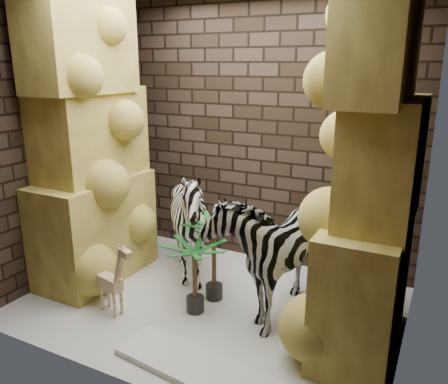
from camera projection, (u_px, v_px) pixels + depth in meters
The scene contains 13 objects.
floor at pixel (209, 304), 4.37m from camera, with size 3.50×3.50×0.00m, color beige.
wall_back at pixel (262, 134), 5.03m from camera, with size 3.50×3.50×0.00m, color black.
wall_front at pixel (114, 186), 2.89m from camera, with size 3.50×3.50×0.00m, color black.
wall_left at pixel (63, 138), 4.72m from camera, with size 3.00×3.00×0.00m, color black.
wall_right at pixel (422, 174), 3.19m from camera, with size 3.00×3.00×0.00m, color black.
rock_pillar_left at pixel (88, 141), 4.57m from camera, with size 0.68×1.30×3.00m, color #DCCD5D, non-canonical shape.
rock_pillar_right at pixel (374, 169), 3.34m from camera, with size 0.58×1.25×3.00m, color #DCCD5D, non-canonical shape.
zebra_right at pixel (275, 237), 4.11m from camera, with size 0.66×1.23×1.45m, color white.
zebra_left at pixel (190, 229), 4.71m from camera, with size 1.05×1.30×1.18m, color white.
giraffe_toy at pixel (110, 275), 4.13m from camera, with size 0.40×0.13×0.78m, color #DABA88, non-canonical shape.
palm_front at pixel (214, 259), 4.36m from camera, with size 0.36×0.36×0.85m, color #0C4416, non-canonical shape.
palm_back at pixel (195, 277), 4.15m from camera, with size 0.36×0.36×0.70m, color #0C4416, non-canonical shape.
surfboard at pixel (215, 376), 3.33m from camera, with size 1.70×0.42×0.05m, color silver.
Camera 1 is at (1.90, -3.41, 2.26)m, focal length 35.93 mm.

